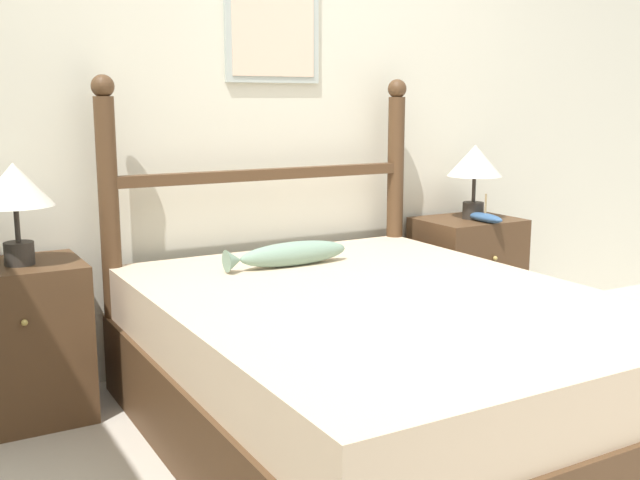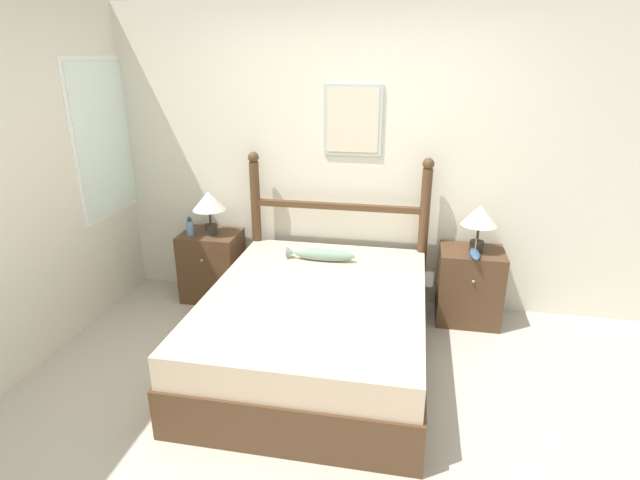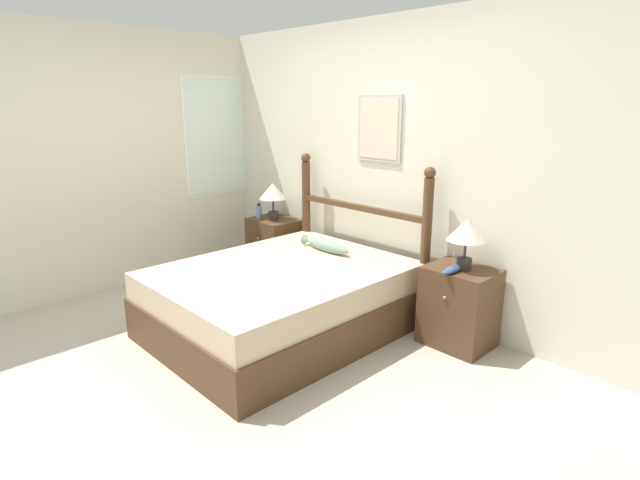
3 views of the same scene
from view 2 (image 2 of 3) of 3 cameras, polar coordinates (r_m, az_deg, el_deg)
The scene contains 11 objects.
ground_plane at distance 3.29m, azimuth -0.37°, elevation -19.68°, with size 16.00×16.00×0.00m, color #B7AD9E.
wall_back at distance 4.32m, azimuth 4.12°, elevation 9.03°, with size 6.40×0.08×2.55m.
bed at distance 3.66m, azimuth -0.45°, elevation -9.95°, with size 1.55×1.98×0.55m.
headboard at distance 4.32m, azimuth 1.99°, elevation 1.58°, with size 1.56×0.09×1.35m.
nightstand_left at distance 4.68m, azimuth -12.19°, elevation -2.86°, with size 0.51×0.44×0.63m.
nightstand_right at distance 4.36m, azimuth 16.68°, elevation -5.02°, with size 0.51×0.44×0.63m.
table_lamp_left at distance 4.45m, azimuth -12.58°, elevation 4.16°, with size 0.29×0.29×0.39m.
table_lamp_right at distance 4.14m, azimuth 17.80°, elevation 2.47°, with size 0.29×0.29×0.39m.
bottle at distance 4.52m, azimuth -14.65°, elevation 1.43°, with size 0.06×0.06×0.17m.
model_boat at distance 4.11m, azimuth 17.28°, elevation -1.51°, with size 0.07×0.25×0.15m.
fish_pillow at distance 4.04m, azimuth 0.10°, elevation -1.67°, with size 0.56×0.10×0.10m.
Camera 2 is at (0.50, -2.48, 2.11)m, focal length 28.00 mm.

